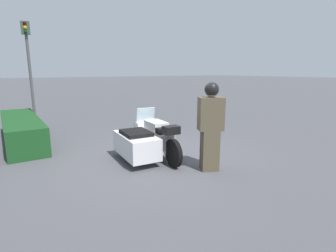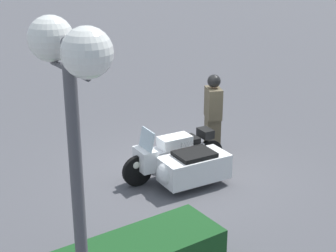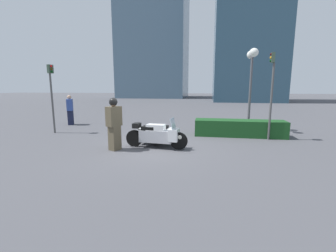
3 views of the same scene
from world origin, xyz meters
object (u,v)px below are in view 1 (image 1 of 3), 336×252
(police_motorcycle, at_px, (144,140))
(hedge_bush_curbside, at_px, (22,130))
(traffic_light_near, at_px, (29,62))
(officer_rider, at_px, (210,125))

(police_motorcycle, xyz_separation_m, hedge_bush_curbside, (3.29, 2.38, -0.08))
(traffic_light_near, bearing_deg, officer_rider, 33.81)
(hedge_bush_curbside, bearing_deg, traffic_light_near, -24.04)
(traffic_light_near, bearing_deg, hedge_bush_curbside, -14.83)
(officer_rider, bearing_deg, hedge_bush_curbside, 59.77)
(police_motorcycle, height_order, traffic_light_near, traffic_light_near)
(officer_rider, relative_size, hedge_bush_curbside, 0.46)
(hedge_bush_curbside, bearing_deg, officer_rider, -146.02)
(police_motorcycle, bearing_deg, hedge_bush_curbside, 40.61)
(hedge_bush_curbside, height_order, traffic_light_near, traffic_light_near)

